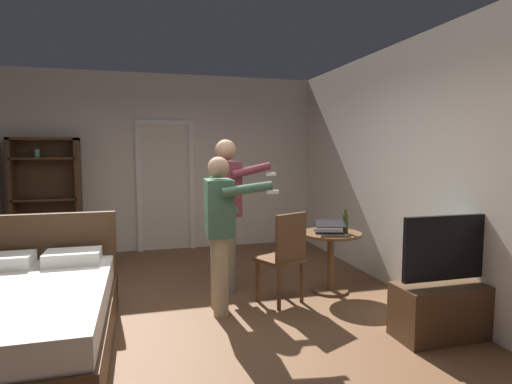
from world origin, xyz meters
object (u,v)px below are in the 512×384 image
at_px(suitcase_dark, 95,256).
at_px(bookshelf, 47,194).
at_px(suitcase_small, 89,256).
at_px(bed, 22,320).
at_px(laptop, 329,229).
at_px(bottle_on_table, 345,223).
at_px(wooden_chair, 285,254).
at_px(side_table, 331,251).
at_px(tv_flatscreen, 449,301).
at_px(person_striped_shirt, 227,203).
at_px(person_blue_shirt, 220,223).

bearing_deg(suitcase_dark, bookshelf, 131.26).
distance_m(bookshelf, suitcase_small, 1.22).
relative_size(bed, laptop, 5.09).
xyz_separation_m(laptop, bottle_on_table, (0.18, -0.04, 0.06)).
bearing_deg(bed, laptop, 13.67).
relative_size(bottle_on_table, wooden_chair, 0.28).
bearing_deg(side_table, tv_flatscreen, -70.18).
distance_m(tv_flatscreen, bottle_on_table, 1.42).
relative_size(tv_flatscreen, suitcase_small, 2.34).
distance_m(side_table, suitcase_small, 3.42).
bearing_deg(side_table, laptop, -136.02).
relative_size(bed, bottle_on_table, 7.56).
bearing_deg(side_table, person_striped_shirt, 159.91).
bearing_deg(wooden_chair, person_blue_shirt, -177.92).
bearing_deg(person_blue_shirt, bookshelf, 127.52).
relative_size(bottle_on_table, person_striped_shirt, 0.16).
bearing_deg(suitcase_small, bookshelf, 126.91).
relative_size(laptop, bottle_on_table, 1.48).
distance_m(side_table, person_striped_shirt, 1.33).
distance_m(bed, laptop, 3.12).
distance_m(bookshelf, bottle_on_table, 4.44).
xyz_separation_m(tv_flatscreen, side_table, (-0.49, 1.36, 0.16)).
height_order(wooden_chair, person_striped_shirt, person_striped_shirt).
bearing_deg(person_blue_shirt, bottle_on_table, 6.69).
xyz_separation_m(bookshelf, suitcase_dark, (0.72, -0.68, -0.84)).
height_order(bookshelf, person_blue_shirt, bookshelf).
height_order(bed, bottle_on_table, bed).
xyz_separation_m(side_table, person_striped_shirt, (-1.14, 0.42, 0.55)).
xyz_separation_m(wooden_chair, suitcase_dark, (-2.10, 2.05, -0.39)).
bearing_deg(person_blue_shirt, laptop, 9.29).
distance_m(person_striped_shirt, suitcase_small, 2.40).
xyz_separation_m(tv_flatscreen, person_striped_shirt, (-1.63, 1.78, 0.71)).
bearing_deg(suitcase_dark, person_striped_shirt, -46.21).
bearing_deg(person_striped_shirt, suitcase_small, 139.36).
xyz_separation_m(tv_flatscreen, laptop, (-0.53, 1.32, 0.43)).
xyz_separation_m(suitcase_dark, suitcase_small, (-0.09, 0.05, -0.00)).
relative_size(person_blue_shirt, person_striped_shirt, 0.89).
bearing_deg(wooden_chair, bed, -167.26).
bearing_deg(bottle_on_table, bed, -167.75).
relative_size(person_striped_shirt, suitcase_dark, 3.52).
bearing_deg(bookshelf, side_table, -35.89).
xyz_separation_m(bottle_on_table, suitcase_small, (-2.98, 1.95, -0.67)).
relative_size(bottle_on_table, suitcase_dark, 0.55).
xyz_separation_m(bed, person_striped_shirt, (1.91, 1.19, 0.72)).
height_order(tv_flatscreen, suitcase_dark, tv_flatscreen).
bearing_deg(side_table, suitcase_small, 146.54).
distance_m(bookshelf, wooden_chair, 3.95).
bearing_deg(suitcase_dark, person_blue_shirt, -61.03).
bearing_deg(laptop, suitcase_small, 145.56).
bearing_deg(laptop, person_blue_shirt, -170.71).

